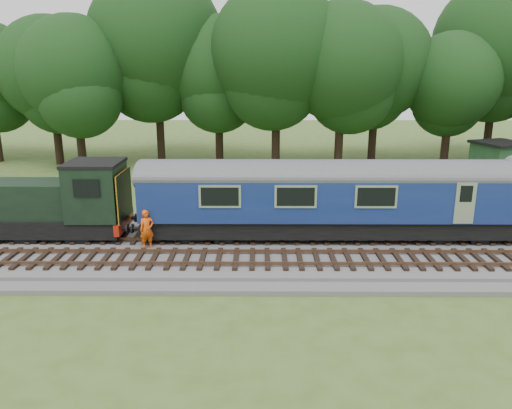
{
  "coord_description": "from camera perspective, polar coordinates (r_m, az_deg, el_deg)",
  "views": [
    {
      "loc": [
        -1.09,
        -21.62,
        8.38
      ],
      "look_at": [
        -1.23,
        1.4,
        2.0
      ],
      "focal_mm": 35.0,
      "sensor_mm": 36.0,
      "label": 1
    }
  ],
  "objects": [
    {
      "name": "ground",
      "position": [
        23.21,
        3.03,
        -5.7
      ],
      "size": [
        120.0,
        120.0,
        0.0
      ],
      "primitive_type": "plane",
      "color": "#3F5B21",
      "rests_on": "ground"
    },
    {
      "name": "ballast",
      "position": [
        23.15,
        3.04,
        -5.29
      ],
      "size": [
        70.0,
        7.0,
        0.35
      ],
      "primitive_type": "cube",
      "color": "#4C4C4F",
      "rests_on": "ground"
    },
    {
      "name": "track_north",
      "position": [
        24.38,
        2.9,
        -3.6
      ],
      "size": [
        67.2,
        2.4,
        0.21
      ],
      "color": "black",
      "rests_on": "ballast"
    },
    {
      "name": "track_south",
      "position": [
        21.57,
        3.24,
        -6.2
      ],
      "size": [
        67.2,
        2.4,
        0.21
      ],
      "color": "black",
      "rests_on": "ballast"
    },
    {
      "name": "fence",
      "position": [
        27.45,
        2.61,
        -2.3
      ],
      "size": [
        64.0,
        0.12,
        1.0
      ],
      "primitive_type": null,
      "color": "#6B6054",
      "rests_on": "ground"
    },
    {
      "name": "tree_line",
      "position": [
        44.43,
        1.75,
        4.61
      ],
      "size": [
        70.0,
        8.0,
        18.0
      ],
      "primitive_type": null,
      "color": "black",
      "rests_on": "ground"
    },
    {
      "name": "dmu_railcar",
      "position": [
        23.98,
        8.63,
        1.38
      ],
      "size": [
        18.05,
        2.86,
        3.88
      ],
      "color": "black",
      "rests_on": "ground"
    },
    {
      "name": "shunter_loco",
      "position": [
        26.08,
        -23.33,
        -0.02
      ],
      "size": [
        8.91,
        2.6,
        3.38
      ],
      "color": "black",
      "rests_on": "ground"
    },
    {
      "name": "worker",
      "position": [
        23.14,
        -12.36,
        -2.81
      ],
      "size": [
        0.79,
        0.7,
        1.81
      ],
      "primitive_type": "imported",
      "rotation": [
        0.0,
        0.0,
        0.51
      ],
      "color": "#F6540C",
      "rests_on": "ballast"
    },
    {
      "name": "shed",
      "position": [
        43.14,
        26.01,
        4.65
      ],
      "size": [
        4.38,
        4.38,
        2.81
      ],
      "rotation": [
        0.0,
        0.0,
        0.34
      ],
      "color": "#17341F",
      "rests_on": "ground"
    }
  ]
}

